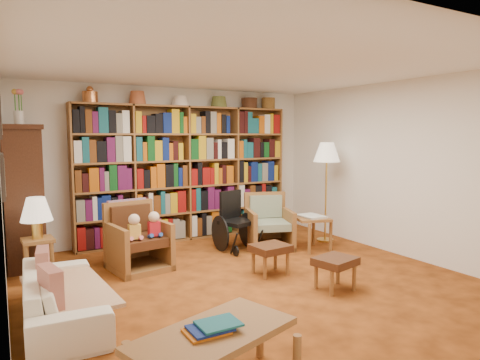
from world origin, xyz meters
TOP-DOWN VIEW (x-y plane):
  - floor at (0.00, 0.00)m, footprint 5.00×5.00m
  - ceiling at (0.00, 0.00)m, footprint 5.00×5.00m
  - wall_back at (0.00, 2.50)m, footprint 5.00×0.00m
  - wall_front at (0.00, -2.50)m, footprint 5.00×0.00m
  - wall_left at (-2.50, 0.00)m, footprint 0.00×5.00m
  - wall_right at (2.50, 0.00)m, footprint 0.00×5.00m
  - bookshelf at (0.20, 2.33)m, footprint 3.60×0.30m
  - curio_cabinet at (-2.25, 2.00)m, footprint 0.50×0.95m
  - framed_pictures at (-2.48, 0.30)m, footprint 0.03×0.52m
  - sofa at (-2.05, -0.09)m, footprint 1.68×0.72m
  - sofa_throw at (-2.00, -0.09)m, footprint 0.77×1.31m
  - cushion_left at (-2.18, 0.26)m, footprint 0.15×0.37m
  - cushion_right at (-2.18, -0.44)m, footprint 0.18×0.38m
  - side_table_lamp at (-2.15, 1.28)m, footprint 0.37×0.37m
  - table_lamp at (-2.15, 1.28)m, footprint 0.36×0.36m
  - armchair_leather at (-0.99, 1.18)m, footprint 0.78×0.82m
  - armchair_sage at (1.06, 1.24)m, footprint 0.88×0.88m
  - wheelchair at (0.56, 1.35)m, footprint 0.54×0.71m
  - floor_lamp at (2.10, 1.06)m, footprint 0.43×0.43m
  - side_table_papers at (1.57, 0.76)m, footprint 0.61×0.61m
  - footstool_a at (0.37, 0.08)m, footprint 0.48×0.41m
  - footstool_b at (0.71, -0.72)m, footprint 0.51×0.46m
  - coffee_table at (-1.31, -1.77)m, footprint 1.25×0.88m

SIDE VIEW (x-z plane):
  - floor at x=0.00m, z-range 0.00..0.00m
  - sofa at x=-2.05m, z-range 0.00..0.48m
  - sofa_throw at x=-2.00m, z-range 0.28..0.32m
  - footstool_b at x=0.71m, z-range 0.12..0.49m
  - footstool_a at x=0.37m, z-range 0.12..0.50m
  - armchair_sage at x=1.06m, z-range -0.10..0.73m
  - armchair_leather at x=-0.99m, z-range -0.08..0.79m
  - side_table_lamp at x=-2.15m, z-range 0.11..0.61m
  - coffee_table at x=-1.31m, z-range 0.14..0.61m
  - wheelchair at x=0.56m, z-range -0.04..0.84m
  - side_table_papers at x=1.57m, z-range 0.15..0.68m
  - cushion_left at x=-2.18m, z-range 0.27..0.63m
  - cushion_right at x=-2.18m, z-range 0.27..0.63m
  - table_lamp at x=-2.15m, z-range 0.59..1.09m
  - curio_cabinet at x=-2.25m, z-range -0.25..2.15m
  - bookshelf at x=0.20m, z-range -0.04..2.38m
  - wall_back at x=0.00m, z-range -1.25..3.75m
  - wall_front at x=0.00m, z-range -1.25..3.75m
  - wall_left at x=-2.50m, z-range -1.25..3.75m
  - wall_right at x=2.50m, z-range -1.25..3.75m
  - floor_lamp at x=2.10m, z-range 0.58..2.20m
  - framed_pictures at x=-2.48m, z-range 1.14..2.11m
  - ceiling at x=0.00m, z-range 2.50..2.50m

